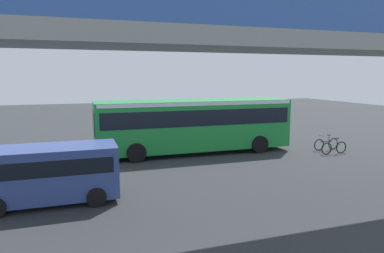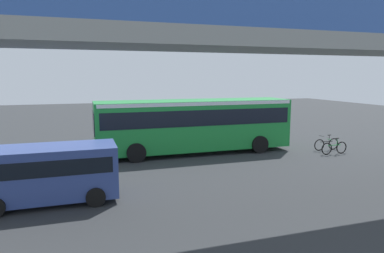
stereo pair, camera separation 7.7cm
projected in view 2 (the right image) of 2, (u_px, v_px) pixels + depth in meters
The scene contains 10 objects.
ground at pixel (169, 149), 21.41m from camera, with size 80.00×80.00×0.00m, color #2D3033.
city_bus at pixel (194, 122), 20.22m from camera, with size 11.54×2.85×3.15m.
parked_van at pixel (48, 170), 12.28m from camera, with size 4.80×2.17×2.05m.
bicycle_green at pixel (334, 148), 20.03m from camera, with size 1.77×0.44×0.96m.
bicycle_black at pixel (326, 144), 21.13m from camera, with size 1.77×0.44×0.96m.
traffic_sign at pixel (205, 114), 24.50m from camera, with size 0.08×0.60×2.80m.
lane_dash_leftmost at pixel (213, 139), 25.04m from camera, with size 2.00×0.20×0.01m, color silver.
lane_dash_left at pixel (160, 142), 23.83m from camera, with size 2.00×0.20×0.01m, color silver.
lane_dash_centre at pixel (101, 145), 22.62m from camera, with size 2.00×0.20×0.01m, color silver.
pedestrian_overpass at pixel (253, 55), 10.45m from camera, with size 31.73×2.60×6.93m.
Camera 2 is at (5.06, 20.40, 4.55)m, focal length 31.89 mm.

